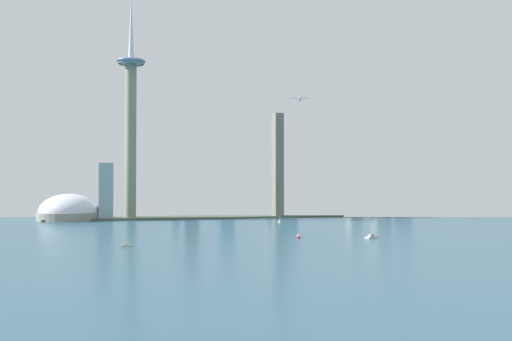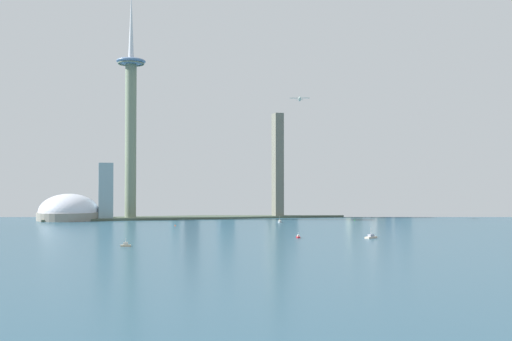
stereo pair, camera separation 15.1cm
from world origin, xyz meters
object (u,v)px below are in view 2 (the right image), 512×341
Objects in this scene: skyscraper_11 at (226,192)px; boat_0 at (298,237)px; boat_2 at (280,222)px; skyscraper_7 at (383,193)px; skyscraper_2 at (278,165)px; skyscraper_5 at (106,191)px; skyscraper_3 at (354,198)px; skyscraper_4 at (191,184)px; channel_buoy_1 at (175,225)px; stadium_dome at (69,213)px; skyscraper_6 at (289,192)px; skyscraper_10 at (378,197)px; airplane at (300,99)px; boat_1 at (371,237)px; skyscraper_8 at (175,202)px; skyscraper_9 at (103,173)px; skyscraper_0 at (403,191)px; boat_3 at (126,245)px; skyscraper_1 at (273,177)px; channel_buoy_0 at (355,220)px; observation_tower at (131,113)px.

skyscraper_11 is 8.89× the size of boat_0.
skyscraper_7 is at bearing 170.52° from boat_2.
skyscraper_5 is at bearing 179.34° from skyscraper_2.
skyscraper_2 is 207.54m from skyscraper_3.
channel_buoy_1 is at bearing -103.88° from skyscraper_4.
boat_2 is (-37.07, -125.01, -85.13)m from skyscraper_2.
skyscraper_6 is at bearing 10.46° from stadium_dome.
skyscraper_10 is 273.49m from boat_2.
airplane reaches higher than boat_2.
skyscraper_11 is 2.61× the size of airplane.
skyscraper_5 is at bearing -87.97° from boat_1.
skyscraper_11 is at bearing 62.43° from channel_buoy_1.
skyscraper_3 is at bearing 158.45° from boat_0.
skyscraper_8 is 134.68m from skyscraper_9.
boat_0 is 0.57× the size of boat_1.
skyscraper_4 reaches higher than skyscraper_10.
skyscraper_9 is (-561.74, 33.75, 34.39)m from skyscraper_0.
channel_buoy_1 is (-473.28, -235.37, -39.85)m from skyscraper_0.
skyscraper_5 is 464.13m from boat_1.
skyscraper_6 is at bearing 154.35° from skyscraper_10.
skyscraper_9 is 519.21m from boat_3.
skyscraper_2 is 258.94m from channel_buoy_1.
boat_0 is at bearing -121.47° from skyscraper_3.
skyscraper_4 reaches higher than skyscraper_3.
skyscraper_0 reaches higher than skyscraper_11.
skyscraper_10 is 422.50m from channel_buoy_1.
skyscraper_4 reaches higher than skyscraper_5.
channel_buoy_1 is at bearing -60.94° from skyscraper_5.
skyscraper_6 is at bearing 60.57° from skyscraper_2.
skyscraper_11 is at bearing 173.74° from skyscraper_1.
boat_2 is (-86.69, -212.93, -39.46)m from skyscraper_6.
channel_buoy_0 is (-195.25, -197.80, -39.65)m from skyscraper_0.
channel_buoy_0 is at bearing -79.74° from skyscraper_6.
boat_1 is 1.70× the size of boat_2.
skyscraper_3 is 660.55m from boat_3.
skyscraper_0 reaches higher than boat_3.
skyscraper_1 is 56.42× the size of channel_buoy_1.
skyscraper_5 is 384.68m from channel_buoy_0.
skyscraper_9 is (-153.41, 6.16, 20.68)m from skyscraper_4.
boat_3 is 454.89m from channel_buoy_0.
stadium_dome is 272.23m from skyscraper_11.
airplane reaches higher than boat_1.
skyscraper_7 is 8.54× the size of boat_0.
skyscraper_1 is at bearing 13.43° from skyscraper_5.
channel_buoy_1 is at bearing -97.82° from skyscraper_8.
skyscraper_5 is at bearing -75.66° from boat_2.
channel_buoy_0 is 0.09× the size of airplane.
skyscraper_2 is at bearing -101.50° from skyscraper_1.
skyscraper_8 is (82.33, 84.82, -144.91)m from observation_tower.
boat_3 reaches higher than boat_0.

